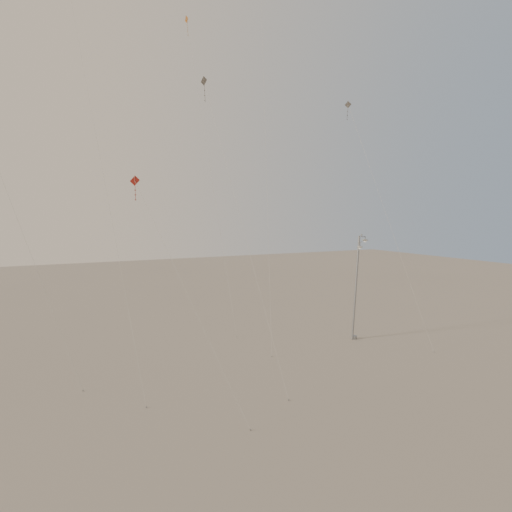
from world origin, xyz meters
name	(u,v)px	position (x,y,z in m)	size (l,w,h in m)	color
ground	(296,378)	(0.00, 0.00, 0.00)	(160.00, 160.00, 0.00)	gray
street_lamp	(357,284)	(9.47, 5.08, 5.05)	(1.61, 0.97, 9.46)	#95989D
kite_0	(79,44)	(-12.10, 13.70, 24.72)	(3.14, 18.32, 33.57)	maroon
kite_1	(218,137)	(-1.71, 10.00, 17.73)	(0.92, 17.12, 23.88)	#312D29
kite_2	(262,31)	(4.94, 14.92, 29.46)	(6.06, 13.58, 37.32)	#975119
kite_3	(161,238)	(-8.97, 0.29, 9.78)	(4.60, 6.89, 13.40)	maroon
kite_4	(364,150)	(13.18, 8.95, 17.52)	(0.74, 12.72, 22.97)	#312D29
kite_5	(197,89)	(0.45, 22.04, 25.26)	(0.85, 16.38, 34.82)	#975119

